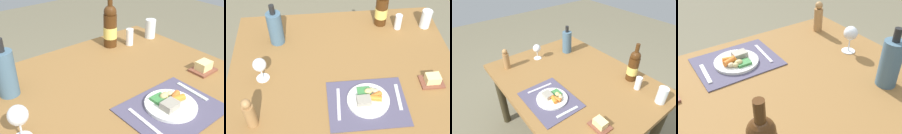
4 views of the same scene
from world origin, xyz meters
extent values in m
cube|color=olive|center=(0.00, 0.00, 0.73)|extent=(1.36, 1.07, 0.04)
cylinder|color=#332B1A|center=(-0.60, -0.46, 0.35)|extent=(0.08, 0.08, 0.71)
cylinder|color=#332B1A|center=(-0.60, 0.46, 0.35)|extent=(0.08, 0.08, 0.71)
cylinder|color=#332B1A|center=(0.60, 0.46, 0.35)|extent=(0.08, 0.08, 0.71)
cube|color=#4D4760|center=(0.09, -0.30, 0.75)|extent=(0.42, 0.33, 0.01)
cylinder|color=white|center=(0.10, -0.29, 0.76)|extent=(0.23, 0.23, 0.01)
cube|color=gray|center=(0.07, -0.31, 0.78)|extent=(0.07, 0.06, 0.03)
cylinder|color=orange|center=(0.13, -0.30, 0.78)|extent=(0.08, 0.04, 0.03)
cylinder|color=orange|center=(0.14, -0.28, 0.78)|extent=(0.07, 0.05, 0.03)
ellipsoid|color=#D1BC71|center=(0.11, -0.24, 0.78)|extent=(0.04, 0.03, 0.03)
ellipsoid|color=#CDBB78|center=(0.13, -0.23, 0.78)|extent=(0.03, 0.03, 0.02)
ellipsoid|color=#CDB783|center=(0.15, -0.25, 0.78)|extent=(0.03, 0.03, 0.02)
cube|color=#3A803F|center=(0.08, -0.24, 0.77)|extent=(0.07, 0.06, 0.01)
cube|color=silver|center=(-0.06, -0.29, 0.75)|extent=(0.03, 0.21, 0.00)
cube|color=silver|center=(0.27, -0.28, 0.75)|extent=(0.03, 0.17, 0.00)
cylinder|color=#466579|center=(-0.40, 0.25, 0.86)|extent=(0.09, 0.09, 0.22)
cylinder|color=black|center=(-0.40, 0.25, 1.00)|extent=(0.03, 0.03, 0.06)
cylinder|color=#46260F|center=(0.30, 0.37, 0.85)|extent=(0.08, 0.08, 0.21)
sphere|color=#46260F|center=(0.30, 0.37, 0.97)|extent=(0.08, 0.08, 0.08)
cylinder|color=#46260F|center=(0.30, 0.37, 1.02)|extent=(0.03, 0.03, 0.10)
cylinder|color=#EBCE5C|center=(0.30, 0.37, 0.84)|extent=(0.08, 0.08, 0.07)
cylinder|color=white|center=(0.40, 0.31, 0.80)|extent=(0.05, 0.05, 0.11)
cylinder|color=silver|center=(0.59, 0.31, 0.81)|extent=(0.07, 0.07, 0.13)
cylinder|color=silver|center=(0.59, 0.31, 0.78)|extent=(0.06, 0.06, 0.07)
cylinder|color=white|center=(-0.47, -0.07, 0.75)|extent=(0.08, 0.08, 0.00)
cylinder|color=white|center=(-0.47, -0.07, 0.79)|extent=(0.01, 0.01, 0.07)
sphere|color=white|center=(-0.47, -0.07, 0.86)|extent=(0.08, 0.08, 0.08)
cylinder|color=#A77744|center=(-0.50, -0.37, 0.82)|extent=(0.05, 0.05, 0.15)
sphere|color=#A77744|center=(-0.50, -0.37, 0.91)|extent=(0.05, 0.05, 0.05)
cube|color=brown|center=(0.48, -0.19, 0.75)|extent=(0.13, 0.10, 0.01)
cube|color=#ECD88A|center=(0.48, -0.19, 0.78)|extent=(0.08, 0.06, 0.05)
camera|label=1|loc=(-0.68, -0.85, 1.47)|focal=43.16mm
camera|label=2|loc=(-0.15, -1.19, 1.98)|focal=45.97mm
camera|label=3|loc=(0.96, -0.85, 1.72)|focal=30.48mm
camera|label=4|loc=(0.48, 0.79, 1.47)|focal=40.98mm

